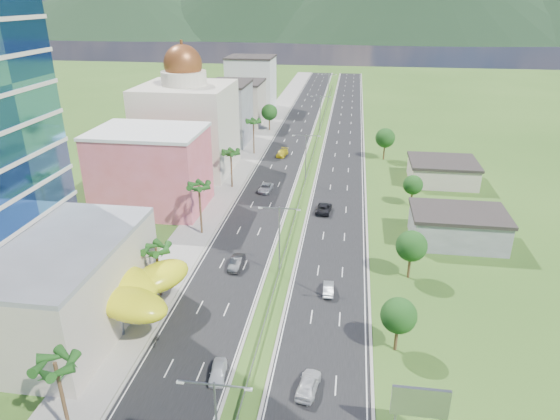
% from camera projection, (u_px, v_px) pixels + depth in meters
% --- Properties ---
extents(ground, '(500.00, 500.00, 0.00)m').
position_uv_depth(ground, '(268.00, 313.00, 65.55)').
color(ground, '#2D5119').
rests_on(ground, ground).
extents(road_left, '(11.00, 260.00, 0.04)m').
position_uv_depth(road_left, '(293.00, 135.00, 148.27)').
color(road_left, black).
rests_on(road_left, ground).
extents(road_right, '(11.00, 260.00, 0.04)m').
position_uv_depth(road_right, '(344.00, 137.00, 146.29)').
color(road_right, black).
rests_on(road_right, ground).
extents(sidewalk_left, '(7.00, 260.00, 0.12)m').
position_uv_depth(sidewalk_left, '(262.00, 134.00, 149.50)').
color(sidewalk_left, gray).
rests_on(sidewalk_left, ground).
extents(median_guardrail, '(0.10, 216.06, 0.76)m').
position_uv_depth(median_guardrail, '(313.00, 152.00, 130.69)').
color(median_guardrail, gray).
rests_on(median_guardrail, ground).
extents(streetlight_median_b, '(6.04, 0.25, 11.00)m').
position_uv_depth(streetlight_median_b, '(279.00, 234.00, 71.95)').
color(streetlight_median_b, gray).
rests_on(streetlight_median_b, ground).
extents(streetlight_median_c, '(6.04, 0.25, 11.00)m').
position_uv_depth(streetlight_median_c, '(306.00, 154.00, 108.28)').
color(streetlight_median_c, gray).
rests_on(streetlight_median_c, ground).
extents(streetlight_median_d, '(6.04, 0.25, 11.00)m').
position_uv_depth(streetlight_median_d, '(320.00, 110.00, 149.15)').
color(streetlight_median_d, gray).
rests_on(streetlight_median_d, ground).
extents(streetlight_median_e, '(6.04, 0.25, 11.00)m').
position_uv_depth(streetlight_median_e, '(329.00, 85.00, 190.01)').
color(streetlight_median_e, gray).
rests_on(streetlight_median_e, ground).
extents(mall_podium, '(30.00, 24.00, 11.00)m').
position_uv_depth(mall_podium, '(7.00, 283.00, 62.13)').
color(mall_podium, '#B8AD97').
rests_on(mall_podium, ground).
extents(lime_canopy, '(18.00, 15.00, 7.40)m').
position_uv_depth(lime_canopy, '(106.00, 285.00, 62.56)').
color(lime_canopy, yellow).
rests_on(lime_canopy, ground).
extents(pink_shophouse, '(20.00, 15.00, 15.00)m').
position_uv_depth(pink_shophouse, '(151.00, 171.00, 95.32)').
color(pink_shophouse, '#D25659').
rests_on(pink_shophouse, ground).
extents(domed_building, '(20.00, 20.00, 28.70)m').
position_uv_depth(domed_building, '(187.00, 123.00, 114.67)').
color(domed_building, beige).
rests_on(domed_building, ground).
extents(midrise_grey, '(16.00, 15.00, 16.00)m').
position_uv_depth(midrise_grey, '(220.00, 114.00, 138.58)').
color(midrise_grey, slate).
rests_on(midrise_grey, ground).
extents(midrise_beige, '(16.00, 15.00, 13.00)m').
position_uv_depth(midrise_beige, '(237.00, 104.00, 159.15)').
color(midrise_beige, '#B8AD97').
rests_on(midrise_beige, ground).
extents(midrise_white, '(16.00, 15.00, 18.00)m').
position_uv_depth(midrise_white, '(251.00, 84.00, 179.05)').
color(midrise_white, silver).
rests_on(midrise_white, ground).
extents(billboard, '(5.20, 0.35, 6.20)m').
position_uv_depth(billboard, '(420.00, 404.00, 45.21)').
color(billboard, gray).
rests_on(billboard, ground).
extents(shed_near, '(15.00, 10.00, 5.00)m').
position_uv_depth(shed_near, '(457.00, 228.00, 83.58)').
color(shed_near, slate).
rests_on(shed_near, ground).
extents(shed_far, '(14.00, 12.00, 4.40)m').
position_uv_depth(shed_far, '(442.00, 173.00, 110.68)').
color(shed_far, '#B8AD97').
rests_on(shed_far, ground).
extents(palm_tree_a, '(3.60, 3.60, 9.10)m').
position_uv_depth(palm_tree_a, '(56.00, 367.00, 44.42)').
color(palm_tree_a, '#47301C').
rests_on(palm_tree_a, ground).
extents(palm_tree_b, '(3.60, 3.60, 8.10)m').
position_uv_depth(palm_tree_b, '(156.00, 251.00, 66.60)').
color(palm_tree_b, '#47301C').
rests_on(palm_tree_b, ground).
extents(palm_tree_c, '(3.60, 3.60, 9.60)m').
position_uv_depth(palm_tree_c, '(199.00, 188.00, 84.19)').
color(palm_tree_c, '#47301C').
rests_on(palm_tree_c, ground).
extents(palm_tree_d, '(3.60, 3.60, 8.60)m').
position_uv_depth(palm_tree_d, '(231.00, 154.00, 105.46)').
color(palm_tree_d, '#47301C').
rests_on(palm_tree_d, ground).
extents(palm_tree_e, '(3.60, 3.60, 9.40)m').
position_uv_depth(palm_tree_e, '(253.00, 123.00, 127.86)').
color(palm_tree_e, '#47301C').
rests_on(palm_tree_e, ground).
extents(leafy_tree_lfar, '(4.90, 4.90, 8.05)m').
position_uv_depth(leafy_tree_lfar, '(269.00, 112.00, 151.65)').
color(leafy_tree_lfar, '#47301C').
rests_on(leafy_tree_lfar, ground).
extents(leafy_tree_ra, '(4.20, 4.20, 6.90)m').
position_uv_depth(leafy_tree_ra, '(399.00, 316.00, 57.01)').
color(leafy_tree_ra, '#47301C').
rests_on(leafy_tree_ra, ground).
extents(leafy_tree_rb, '(4.55, 4.55, 7.47)m').
position_uv_depth(leafy_tree_rb, '(412.00, 246.00, 71.90)').
color(leafy_tree_rb, '#47301C').
rests_on(leafy_tree_rb, ground).
extents(leafy_tree_rc, '(3.85, 3.85, 6.33)m').
position_uv_depth(leafy_tree_rc, '(413.00, 185.00, 97.25)').
color(leafy_tree_rc, '#47301C').
rests_on(leafy_tree_rc, ground).
extents(leafy_tree_rd, '(4.90, 4.90, 8.05)m').
position_uv_depth(leafy_tree_rd, '(385.00, 138.00, 124.54)').
color(leafy_tree_rd, '#47301C').
rests_on(leafy_tree_rd, ground).
extents(mountain_ridge, '(860.00, 140.00, 90.00)m').
position_uv_depth(mountain_ridge, '(411.00, 39.00, 466.34)').
color(mountain_ridge, black).
rests_on(mountain_ridge, ground).
extents(car_white_near_left, '(2.15, 4.35, 1.43)m').
position_uv_depth(car_white_near_left, '(218.00, 372.00, 54.33)').
color(car_white_near_left, white).
rests_on(car_white_near_left, road_left).
extents(car_dark_left, '(1.83, 4.99, 1.63)m').
position_uv_depth(car_dark_left, '(237.00, 262.00, 76.26)').
color(car_dark_left, black).
rests_on(car_dark_left, road_left).
extents(car_silver_mid_left, '(2.86, 5.53, 1.49)m').
position_uv_depth(car_silver_mid_left, '(266.00, 188.00, 105.82)').
color(car_silver_mid_left, '#9B9CA2').
rests_on(car_silver_mid_left, road_left).
extents(car_yellow_far_left, '(2.95, 5.72, 1.59)m').
position_uv_depth(car_yellow_far_left, '(282.00, 153.00, 129.06)').
color(car_yellow_far_left, gold).
rests_on(car_yellow_far_left, road_left).
extents(car_white_near_right, '(2.72, 5.19, 1.68)m').
position_uv_depth(car_white_near_right, '(308.00, 384.00, 52.42)').
color(car_white_near_right, silver).
rests_on(car_white_near_right, road_right).
extents(car_silver_right, '(1.59, 4.21, 1.37)m').
position_uv_depth(car_silver_right, '(328.00, 288.00, 69.74)').
color(car_silver_right, '#AFB3B7').
rests_on(car_silver_right, road_right).
extents(car_dark_far_right, '(3.14, 5.95, 1.59)m').
position_uv_depth(car_dark_far_right, '(324.00, 208.00, 95.77)').
color(car_dark_far_right, black).
rests_on(car_dark_far_right, road_right).
extents(motorcycle, '(0.73, 2.04, 1.28)m').
position_uv_depth(motorcycle, '(156.00, 339.00, 59.60)').
color(motorcycle, black).
rests_on(motorcycle, road_left).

